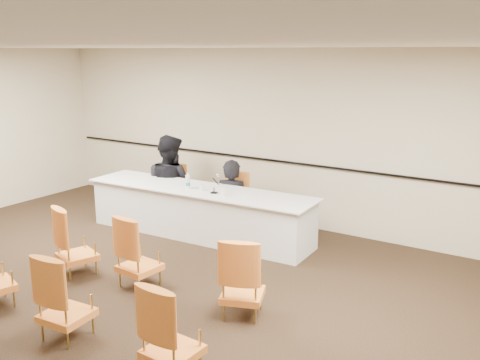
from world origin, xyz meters
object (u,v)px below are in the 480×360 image
object	(u,v)px
water_bottle	(188,181)
panelist_main	(232,210)
aud_chair_front_left	(76,240)
coffee_cup	(223,192)
microphone	(214,184)
aud_chair_front_right	(243,276)
panelist_second_chair	(170,191)
panelist_second	(170,189)
aud_chair_back_mid	(65,295)
aud_chair_front_mid	(139,251)
panelist_main_chair	(232,201)
drinking_glass	(201,187)
aud_chair_back_right	(172,329)
panel_table	(199,212)

from	to	relation	value
water_bottle	panelist_main	bearing A→B (deg)	60.34
aud_chair_front_left	coffee_cup	bearing A→B (deg)	81.84
microphone	water_bottle	bearing A→B (deg)	165.59
coffee_cup	aud_chair_front_right	distance (m)	2.34
panelist_second_chair	aud_chair_front_right	world-z (taller)	same
aud_chair_front_right	coffee_cup	bearing A→B (deg)	108.48
panelist_second	aud_chair_back_mid	distance (m)	4.27
aud_chair_front_mid	panelist_main_chair	bearing A→B (deg)	101.52
panelist_main_chair	panelist_second_chair	distance (m)	1.30
drinking_glass	aud_chair_back_right	distance (m)	3.80
aud_chair_front_mid	drinking_glass	bearing A→B (deg)	107.42
panelist_main_chair	aud_chair_back_mid	xyz separation A→B (m)	(0.55, -3.91, 0.00)
aud_chair_front_left	aud_chair_front_right	bearing A→B (deg)	23.97
aud_chair_front_left	aud_chair_back_right	bearing A→B (deg)	-4.49
drinking_glass	aud_chair_front_left	size ratio (longest dim) A/B	0.11
aud_chair_front_right	drinking_glass	bearing A→B (deg)	115.03
aud_chair_back_mid	aud_chair_back_right	bearing A→B (deg)	-2.22
aud_chair_front_left	panel_table	bearing A→B (deg)	97.29
coffee_cup	aud_chair_front_left	distance (m)	2.27
panelist_main	aud_chair_front_mid	distance (m)	2.57
drinking_glass	aud_chair_front_mid	distance (m)	1.96
panel_table	panelist_second_chair	size ratio (longest dim) A/B	4.16
drinking_glass	aud_chair_back_mid	distance (m)	3.33
aud_chair_front_mid	aud_chair_back_mid	bearing A→B (deg)	-74.66
panelist_second_chair	aud_chair_front_mid	world-z (taller)	same
aud_chair_front_right	aud_chair_back_right	world-z (taller)	same
panelist_main	water_bottle	xyz separation A→B (m)	(-0.39, -0.68, 0.59)
aud_chair_front_mid	aud_chair_back_mid	world-z (taller)	same
microphone	drinking_glass	world-z (taller)	microphone
microphone	aud_chair_front_right	world-z (taller)	microphone
drinking_glass	coffee_cup	xyz separation A→B (m)	(0.46, -0.07, 0.01)
panel_table	aud_chair_front_right	size ratio (longest dim) A/B	4.16
drinking_glass	aud_chair_front_right	size ratio (longest dim) A/B	0.11
aud_chair_front_mid	coffee_cup	bearing A→B (deg)	93.67
aud_chair_front_mid	aud_chair_back_mid	xyz separation A→B (m)	(0.25, -1.36, 0.00)
panel_table	drinking_glass	world-z (taller)	drinking_glass
water_bottle	coffee_cup	distance (m)	0.73
panelist_main_chair	aud_chair_front_left	xyz separation A→B (m)	(-0.67, -2.73, 0.00)
microphone	aud_chair_front_mid	size ratio (longest dim) A/B	0.30
panel_table	water_bottle	world-z (taller)	water_bottle
panelist_second_chair	aud_chair_front_left	bearing A→B (deg)	-79.56
panel_table	water_bottle	bearing A→B (deg)	-151.93
coffee_cup	aud_chair_back_right	distance (m)	3.51
panelist_main_chair	aud_chair_front_right	xyz separation A→B (m)	(1.83, -2.50, 0.00)
microphone	coffee_cup	bearing A→B (deg)	-22.15
panelist_main_chair	drinking_glass	world-z (taller)	panelist_main_chair
coffee_cup	aud_chair_front_mid	xyz separation A→B (m)	(-0.04, -1.82, -0.38)
panelist_main	panel_table	bearing A→B (deg)	49.21
panelist_second_chair	aud_chair_front_left	distance (m)	2.74
microphone	water_bottle	xyz separation A→B (m)	(-0.53, 0.03, -0.02)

